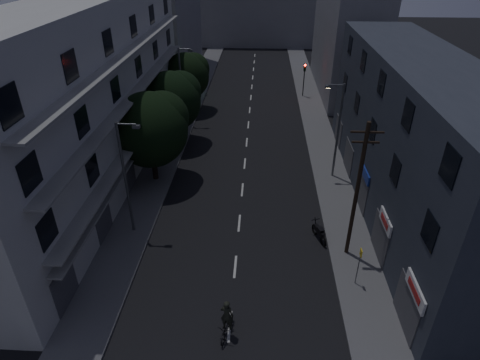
# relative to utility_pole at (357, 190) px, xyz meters

# --- Properties ---
(ground) EXTENTS (160.00, 160.00, 0.00)m
(ground) POSITION_rel_utility_pole_xyz_m (-7.08, 16.90, -4.87)
(ground) COLOR black
(ground) RESTS_ON ground
(sidewalk_left) EXTENTS (3.00, 90.00, 0.15)m
(sidewalk_left) POSITION_rel_utility_pole_xyz_m (-14.58, 16.90, -4.79)
(sidewalk_left) COLOR #565659
(sidewalk_left) RESTS_ON ground
(sidewalk_right) EXTENTS (3.00, 90.00, 0.15)m
(sidewalk_right) POSITION_rel_utility_pole_xyz_m (0.42, 16.90, -4.79)
(sidewalk_right) COLOR #565659
(sidewalk_right) RESTS_ON ground
(lane_markings) EXTENTS (0.15, 60.50, 0.01)m
(lane_markings) POSITION_rel_utility_pole_xyz_m (-7.08, 23.15, -4.86)
(lane_markings) COLOR beige
(lane_markings) RESTS_ON ground
(building_left) EXTENTS (7.00, 36.00, 14.00)m
(building_left) POSITION_rel_utility_pole_xyz_m (-19.06, 9.90, 2.13)
(building_left) COLOR #B7B8B2
(building_left) RESTS_ON ground
(building_right) EXTENTS (6.19, 28.00, 11.00)m
(building_right) POSITION_rel_utility_pole_xyz_m (4.91, 5.90, 0.63)
(building_right) COLOR #2D323D
(building_right) RESTS_ON ground
(building_far_left) EXTENTS (6.00, 20.00, 16.00)m
(building_far_left) POSITION_rel_utility_pole_xyz_m (-19.08, 39.90, 3.13)
(building_far_left) COLOR slate
(building_far_left) RESTS_ON ground
(building_far_right) EXTENTS (6.00, 20.00, 13.00)m
(building_far_right) POSITION_rel_utility_pole_xyz_m (4.92, 33.90, 1.63)
(building_far_right) COLOR slate
(building_far_right) RESTS_ON ground
(building_far_end) EXTENTS (24.00, 8.00, 10.00)m
(building_far_end) POSITION_rel_utility_pole_xyz_m (-7.08, 61.90, 0.13)
(building_far_end) COLOR slate
(building_far_end) RESTS_ON ground
(tree_near) EXTENTS (6.04, 6.04, 7.45)m
(tree_near) POSITION_rel_utility_pole_xyz_m (-14.41, 8.68, -0.06)
(tree_near) COLOR black
(tree_near) RESTS_ON sidewalk_left
(tree_mid) EXTENTS (5.71, 5.71, 7.03)m
(tree_mid) POSITION_rel_utility_pole_xyz_m (-14.26, 15.97, -0.33)
(tree_mid) COLOR black
(tree_mid) RESTS_ON sidewalk_left
(tree_far) EXTENTS (5.33, 5.33, 6.59)m
(tree_far) POSITION_rel_utility_pole_xyz_m (-14.40, 25.08, -0.59)
(tree_far) COLOR black
(tree_far) RESTS_ON sidewalk_left
(traffic_signal_far_right) EXTENTS (0.28, 0.37, 4.10)m
(traffic_signal_far_right) POSITION_rel_utility_pole_xyz_m (-0.37, 30.53, -1.77)
(traffic_signal_far_right) COLOR black
(traffic_signal_far_right) RESTS_ON sidewalk_right
(traffic_signal_far_left) EXTENTS (0.28, 0.37, 4.10)m
(traffic_signal_far_left) POSITION_rel_utility_pole_xyz_m (-13.75, 31.15, -1.77)
(traffic_signal_far_left) COLOR black
(traffic_signal_far_left) RESTS_ON sidewalk_left
(street_lamp_left_near) EXTENTS (1.51, 0.25, 8.00)m
(street_lamp_left_near) POSITION_rel_utility_pole_xyz_m (-14.23, 1.55, -0.27)
(street_lamp_left_near) COLOR #54575B
(street_lamp_left_near) RESTS_ON sidewalk_left
(street_lamp_right) EXTENTS (1.51, 0.25, 8.00)m
(street_lamp_right) POSITION_rel_utility_pole_xyz_m (0.39, 9.92, -0.27)
(street_lamp_right) COLOR #56595D
(street_lamp_right) RESTS_ON sidewalk_right
(street_lamp_left_far) EXTENTS (1.51, 0.25, 8.00)m
(street_lamp_left_far) POSITION_rel_utility_pole_xyz_m (-14.15, 21.07, -0.27)
(street_lamp_left_far) COLOR #5B5C63
(street_lamp_left_far) RESTS_ON sidewalk_left
(utility_pole) EXTENTS (1.80, 0.24, 9.00)m
(utility_pole) POSITION_rel_utility_pole_xyz_m (0.00, 0.00, 0.00)
(utility_pole) COLOR black
(utility_pole) RESTS_ON sidewalk_right
(bus_stop_sign) EXTENTS (0.06, 0.35, 2.52)m
(bus_stop_sign) POSITION_rel_utility_pole_xyz_m (0.04, -2.74, -2.98)
(bus_stop_sign) COLOR #595B60
(bus_stop_sign) RESTS_ON sidewalk_right
(motorcycle) EXTENTS (0.92, 2.00, 1.33)m
(motorcycle) POSITION_rel_utility_pole_xyz_m (-1.61, 1.40, -4.34)
(motorcycle) COLOR black
(motorcycle) RESTS_ON ground
(cyclist) EXTENTS (1.08, 1.96, 2.35)m
(cyclist) POSITION_rel_utility_pole_xyz_m (-7.17, -6.58, -4.07)
(cyclist) COLOR black
(cyclist) RESTS_ON ground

